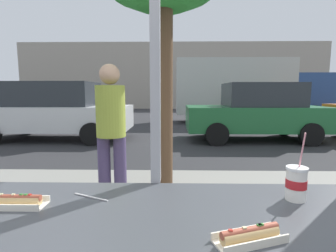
{
  "coord_description": "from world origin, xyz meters",
  "views": [
    {
      "loc": [
        0.09,
        -1.26,
        1.45
      ],
      "look_at": [
        0.01,
        2.87,
        0.92
      ],
      "focal_mm": 27.36,
      "sensor_mm": 36.0,
      "label": 1
    }
  ],
  "objects_px": {
    "pedestrian": "(111,128)",
    "parked_car_green": "(256,112)",
    "box_truck": "(246,89)",
    "hotdog_tray_far": "(250,235)",
    "parked_car_white": "(55,111)",
    "hotdog_tray_near": "(16,201)",
    "soda_cup_right": "(296,183)"
  },
  "relations": [
    {
      "from": "pedestrian",
      "to": "parked_car_green",
      "type": "bearing_deg",
      "value": 57.5
    },
    {
      "from": "parked_car_green",
      "to": "box_truck",
      "type": "bearing_deg",
      "value": 78.1
    },
    {
      "from": "hotdog_tray_far",
      "to": "parked_car_white",
      "type": "height_order",
      "value": "parked_car_white"
    },
    {
      "from": "hotdog_tray_near",
      "to": "box_truck",
      "type": "height_order",
      "value": "box_truck"
    },
    {
      "from": "hotdog_tray_far",
      "to": "box_truck",
      "type": "xyz_separation_m",
      "value": [
        3.32,
        11.9,
        0.64
      ]
    },
    {
      "from": "hotdog_tray_near",
      "to": "parked_car_green",
      "type": "height_order",
      "value": "parked_car_green"
    },
    {
      "from": "pedestrian",
      "to": "hotdog_tray_far",
      "type": "bearing_deg",
      "value": -65.23
    },
    {
      "from": "parked_car_white",
      "to": "parked_car_green",
      "type": "xyz_separation_m",
      "value": [
        6.24,
        -0.0,
        -0.02
      ]
    },
    {
      "from": "parked_car_white",
      "to": "hotdog_tray_near",
      "type": "bearing_deg",
      "value": -66.18
    },
    {
      "from": "hotdog_tray_far",
      "to": "parked_car_green",
      "type": "distance_m",
      "value": 7.46
    },
    {
      "from": "soda_cup_right",
      "to": "hotdog_tray_near",
      "type": "xyz_separation_m",
      "value": [
        -1.2,
        -0.09,
        -0.06
      ]
    },
    {
      "from": "parked_car_white",
      "to": "box_truck",
      "type": "relative_size",
      "value": 0.65
    },
    {
      "from": "parked_car_white",
      "to": "pedestrian",
      "type": "relative_size",
      "value": 2.86
    },
    {
      "from": "hotdog_tray_far",
      "to": "pedestrian",
      "type": "distance_m",
      "value": 2.22
    },
    {
      "from": "hotdog_tray_far",
      "to": "parked_car_green",
      "type": "height_order",
      "value": "parked_car_green"
    },
    {
      "from": "hotdog_tray_near",
      "to": "hotdog_tray_far",
      "type": "xyz_separation_m",
      "value": [
        0.9,
        -0.24,
        0.0
      ]
    },
    {
      "from": "hotdog_tray_near",
      "to": "parked_car_green",
      "type": "relative_size",
      "value": 0.06
    },
    {
      "from": "soda_cup_right",
      "to": "parked_car_green",
      "type": "bearing_deg",
      "value": 73.48
    },
    {
      "from": "hotdog_tray_near",
      "to": "hotdog_tray_far",
      "type": "bearing_deg",
      "value": -14.93
    },
    {
      "from": "hotdog_tray_near",
      "to": "box_truck",
      "type": "relative_size",
      "value": 0.03
    },
    {
      "from": "soda_cup_right",
      "to": "parked_car_green",
      "type": "distance_m",
      "value": 7.06
    },
    {
      "from": "soda_cup_right",
      "to": "parked_car_white",
      "type": "distance_m",
      "value": 7.98
    },
    {
      "from": "parked_car_green",
      "to": "box_truck",
      "type": "distance_m",
      "value": 4.97
    },
    {
      "from": "pedestrian",
      "to": "hotdog_tray_near",
      "type": "bearing_deg",
      "value": -89.06
    },
    {
      "from": "parked_car_green",
      "to": "pedestrian",
      "type": "xyz_separation_m",
      "value": [
        -3.24,
        -5.08,
        0.19
      ]
    },
    {
      "from": "soda_cup_right",
      "to": "hotdog_tray_far",
      "type": "relative_size",
      "value": 1.23
    },
    {
      "from": "parked_car_green",
      "to": "soda_cup_right",
      "type": "bearing_deg",
      "value": -106.52
    },
    {
      "from": "soda_cup_right",
      "to": "parked_car_green",
      "type": "height_order",
      "value": "parked_car_green"
    },
    {
      "from": "hotdog_tray_near",
      "to": "parked_car_green",
      "type": "distance_m",
      "value": 7.57
    },
    {
      "from": "soda_cup_right",
      "to": "parked_car_white",
      "type": "height_order",
      "value": "parked_car_white"
    },
    {
      "from": "hotdog_tray_near",
      "to": "parked_car_white",
      "type": "height_order",
      "value": "parked_car_white"
    },
    {
      "from": "hotdog_tray_far",
      "to": "parked_car_white",
      "type": "relative_size",
      "value": 0.05
    }
  ]
}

